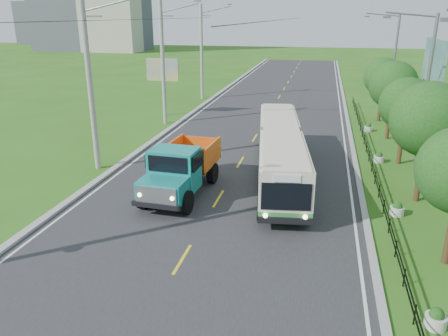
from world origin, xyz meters
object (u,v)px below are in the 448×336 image
(planter_near, at_px, (397,209))
(planter_far, at_px, (368,128))
(tree_fifth, at_px, (394,87))
(dump_truck, at_px, (181,166))
(planter_mid, at_px, (379,158))
(pole_mid, at_px, (163,63))
(billboard_right, at_px, (433,68))
(bus, at_px, (280,148))
(pole_near, at_px, (91,85))
(streetlight_mid, at_px, (424,86))
(pole_far, at_px, (202,52))
(billboard_left, at_px, (162,73))
(streetlight_far, at_px, (392,62))
(tree_back, at_px, (384,79))
(planter_front, at_px, (436,319))
(tree_third, at_px, (428,123))
(tree_fourth, at_px, (407,107))

(planter_near, distance_m, planter_far, 16.00)
(tree_fifth, bearing_deg, dump_truck, -130.61)
(dump_truck, bearing_deg, planter_mid, 38.96)
(pole_mid, relative_size, planter_near, 14.93)
(billboard_right, xyz_separation_m, bus, (-9.63, -9.94, -3.67))
(pole_near, distance_m, planter_mid, 18.23)
(pole_mid, bearing_deg, billboard_right, -2.78)
(tree_fifth, distance_m, streetlight_mid, 6.28)
(pole_far, bearing_deg, planter_mid, -48.41)
(pole_far, xyz_separation_m, billboard_right, (20.56, -13.00, 0.25))
(billboard_left, height_order, billboard_right, billboard_right)
(streetlight_far, xyz_separation_m, bus, (-7.97, -17.94, -3.23))
(billboard_right, bearing_deg, planter_near, -104.80)
(tree_back, height_order, planter_far, tree_back)
(pole_near, distance_m, billboard_right, 23.32)
(streetlight_far, bearing_deg, planter_mid, -98.30)
(planter_mid, xyz_separation_m, billboard_left, (-18.10, 10.00, 3.58))
(streetlight_mid, bearing_deg, dump_truck, -148.63)
(planter_front, bearing_deg, planter_near, 90.00)
(tree_fifth, relative_size, bus, 0.40)
(tree_fifth, distance_m, planter_far, 4.21)
(tree_fifth, bearing_deg, tree_third, -90.00)
(tree_fourth, bearing_deg, billboard_left, 153.01)
(pole_far, distance_m, planter_mid, 25.85)
(planter_front, bearing_deg, dump_truck, 142.13)
(billboard_left, xyz_separation_m, dump_truck, (7.46, -17.73, -2.34))
(planter_front, xyz_separation_m, billboard_right, (3.70, 22.00, 5.06))
(tree_fourth, relative_size, planter_front, 8.06)
(tree_third, bearing_deg, tree_fourth, 90.00)
(planter_front, bearing_deg, pole_mid, 126.25)
(pole_near, height_order, pole_mid, same)
(streetlight_mid, relative_size, billboard_right, 1.24)
(planter_mid, distance_m, billboard_left, 20.99)
(pole_mid, xyz_separation_m, streetlight_far, (18.90, 7.00, -0.19))
(pole_near, relative_size, tree_back, 1.82)
(billboard_left, bearing_deg, planter_near, -44.84)
(streetlight_mid, distance_m, planter_near, 9.46)
(tree_back, bearing_deg, billboard_right, -68.30)
(tree_fifth, distance_m, dump_truck, 18.42)
(streetlight_far, distance_m, planter_front, 30.42)
(streetlight_mid, bearing_deg, tree_fourth, 169.85)
(tree_back, distance_m, billboard_left, 19.48)
(planter_front, bearing_deg, tree_fourth, 85.55)
(tree_fifth, distance_m, billboard_right, 2.87)
(tree_third, bearing_deg, billboard_left, 140.67)
(planter_front, height_order, planter_far, same)
(tree_fifth, xyz_separation_m, planter_front, (-1.26, -22.14, -3.57))
(dump_truck, bearing_deg, planter_front, -34.91)
(pole_near, relative_size, billboard_right, 1.37)
(tree_third, distance_m, planter_front, 10.87)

